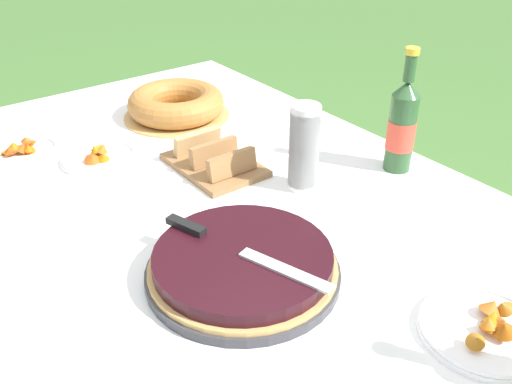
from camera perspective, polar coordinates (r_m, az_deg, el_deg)
name	(u,v)px	position (r m, az deg, el deg)	size (l,w,h in m)	color
garden_table	(207,224)	(1.37, -4.90, -3.20)	(1.78, 1.18, 0.72)	#A87A47
tablecloth	(206,208)	(1.34, -4.98, -1.55)	(1.79, 1.19, 0.10)	white
berry_tart	(243,266)	(1.09, -1.33, -7.37)	(0.37, 0.37, 0.06)	#38383D
serving_knife	(230,245)	(1.08, -2.60, -5.35)	(0.36, 0.14, 0.01)	silver
bundt_cake	(176,104)	(1.78, -7.99, 8.72)	(0.33, 0.33, 0.09)	tan
cup_stack	(304,148)	(1.35, 4.82, 4.40)	(0.07, 0.07, 0.21)	white
cider_bottle_green	(402,126)	(1.47, 14.39, 6.43)	(0.07, 0.07, 0.32)	#2D562D
snack_plate_near	(486,328)	(1.06, 22.00, -12.51)	(0.22, 0.22, 0.06)	white
snack_plate_right	(98,156)	(1.57, -15.51, 3.46)	(0.20, 0.20, 0.05)	white
snack_plate_far	(20,150)	(1.67, -22.50, 3.87)	(0.20, 0.20, 0.05)	white
bread_board	(214,160)	(1.47, -4.19, 3.19)	(0.26, 0.18, 0.07)	olive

